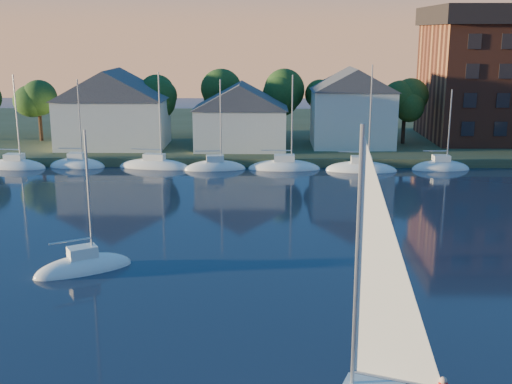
{
  "coord_description": "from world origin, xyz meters",
  "views": [
    {
      "loc": [
        -2.79,
        -21.92,
        15.0
      ],
      "look_at": [
        -3.52,
        22.0,
        4.07
      ],
      "focal_mm": 45.0,
      "sensor_mm": 36.0,
      "label": 1
    }
  ],
  "objects_px": {
    "clubhouse_east": "(352,106)",
    "clubhouse_centre": "(241,115)",
    "clubhouse_west": "(113,107)",
    "drifting_sailboat_left": "(84,269)"
  },
  "relations": [
    {
      "from": "clubhouse_east",
      "to": "drifting_sailboat_left",
      "type": "distance_m",
      "value": 48.08
    },
    {
      "from": "clubhouse_centre",
      "to": "clubhouse_east",
      "type": "xyz_separation_m",
      "value": [
        14.0,
        2.0,
        0.87
      ]
    },
    {
      "from": "clubhouse_west",
      "to": "clubhouse_east",
      "type": "bearing_deg",
      "value": 1.91
    },
    {
      "from": "clubhouse_west",
      "to": "drifting_sailboat_left",
      "type": "xyz_separation_m",
      "value": [
        7.37,
        -41.01,
        -5.83
      ]
    },
    {
      "from": "clubhouse_east",
      "to": "drifting_sailboat_left",
      "type": "relative_size",
      "value": 1.02
    },
    {
      "from": "clubhouse_west",
      "to": "clubhouse_east",
      "type": "distance_m",
      "value": 30.02
    },
    {
      "from": "clubhouse_east",
      "to": "clubhouse_centre",
      "type": "bearing_deg",
      "value": -171.87
    },
    {
      "from": "clubhouse_west",
      "to": "clubhouse_east",
      "type": "height_order",
      "value": "clubhouse_east"
    },
    {
      "from": "clubhouse_west",
      "to": "clubhouse_east",
      "type": "relative_size",
      "value": 1.3
    },
    {
      "from": "clubhouse_centre",
      "to": "clubhouse_east",
      "type": "height_order",
      "value": "clubhouse_east"
    }
  ]
}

